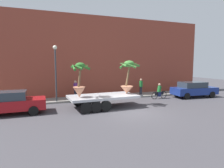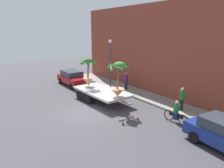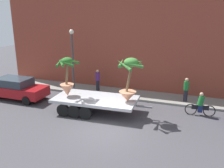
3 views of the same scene
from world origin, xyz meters
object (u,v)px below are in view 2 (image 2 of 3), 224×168
(flatbed_trailer, at_px, (100,92))
(potted_palm_middle, at_px, (118,80))
(potted_palm_rear, at_px, (88,73))
(cyclist, at_px, (176,113))
(trailing_car, at_px, (72,78))
(pedestrian_near_gate, at_px, (182,98))
(pedestrian_far_left, at_px, (126,80))
(street_lamp, at_px, (110,57))

(flatbed_trailer, relative_size, potted_palm_middle, 2.34)
(potted_palm_rear, distance_m, cyclist, 8.58)
(flatbed_trailer, distance_m, trailing_car, 6.34)
(flatbed_trailer, distance_m, pedestrian_near_gate, 6.66)
(potted_palm_rear, distance_m, trailing_car, 4.94)
(trailing_car, bearing_deg, pedestrian_far_left, 34.22)
(potted_palm_middle, bearing_deg, pedestrian_near_gate, 47.83)
(flatbed_trailer, bearing_deg, pedestrian_near_gate, 32.87)
(potted_palm_middle, distance_m, cyclist, 4.79)
(cyclist, relative_size, pedestrian_near_gate, 1.07)
(potted_palm_middle, distance_m, pedestrian_far_left, 5.37)
(potted_palm_middle, xyz_separation_m, street_lamp, (-5.44, 3.05, 0.91))
(flatbed_trailer, distance_m, cyclist, 6.83)
(potted_palm_rear, bearing_deg, street_lamp, 112.68)
(potted_palm_rear, bearing_deg, trailing_car, 172.90)
(cyclist, relative_size, street_lamp, 0.38)
(flatbed_trailer, height_order, potted_palm_rear, potted_palm_rear)
(flatbed_trailer, bearing_deg, trailing_car, 176.69)
(pedestrian_near_gate, distance_m, street_lamp, 8.90)
(trailing_car, relative_size, pedestrian_far_left, 2.66)
(potted_palm_rear, relative_size, pedestrian_far_left, 1.49)
(potted_palm_rear, relative_size, trailing_car, 0.56)
(potted_palm_middle, bearing_deg, cyclist, 21.47)
(potted_palm_rear, xyz_separation_m, trailing_car, (-4.71, 0.59, -1.35))
(pedestrian_near_gate, bearing_deg, trailing_car, -164.77)
(flatbed_trailer, relative_size, trailing_car, 1.39)
(potted_palm_middle, bearing_deg, trailing_car, 178.29)
(flatbed_trailer, relative_size, pedestrian_near_gate, 3.71)
(pedestrian_far_left, bearing_deg, cyclist, -14.89)
(trailing_car, relative_size, pedestrian_near_gate, 2.66)
(flatbed_trailer, distance_m, potted_palm_rear, 2.15)
(flatbed_trailer, xyz_separation_m, trailing_car, (-6.33, 0.37, 0.06))
(cyclist, height_order, pedestrian_near_gate, pedestrian_near_gate)
(potted_palm_middle, relative_size, pedestrian_near_gate, 1.59)
(flatbed_trailer, xyz_separation_m, pedestrian_near_gate, (5.59, 3.61, 0.28))
(potted_palm_middle, bearing_deg, potted_palm_rear, -175.37)
(pedestrian_near_gate, xyz_separation_m, pedestrian_far_left, (-6.82, 0.22, 0.00))
(potted_palm_middle, distance_m, pedestrian_near_gate, 4.90)
(pedestrian_far_left, bearing_deg, pedestrian_near_gate, -1.85)
(cyclist, height_order, trailing_car, trailing_car)
(pedestrian_near_gate, relative_size, street_lamp, 0.35)
(potted_palm_rear, height_order, pedestrian_near_gate, potted_palm_rear)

